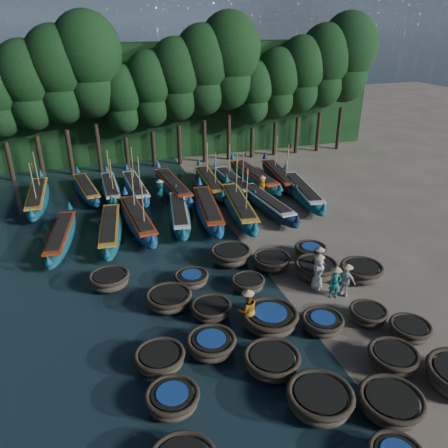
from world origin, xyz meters
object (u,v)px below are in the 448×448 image
object	(u,v)px
long_boat_6	(239,207)
fisherman_6	(262,187)
fisherman_0	(318,271)
coracle_21	(191,279)
coracle_19	(361,271)
coracle_23	(271,261)
long_boat_17	(279,176)
long_boat_4	(179,214)
fisherman_1	(335,281)
long_boat_16	(254,177)
coracle_24	(310,251)
coracle_11	(211,344)
long_boat_10	(87,189)
long_boat_14	(210,183)
coracle_14	(368,314)
coracle_20	(110,280)
coracle_5	(173,399)
coracle_12	(270,319)
coracle_10	(160,358)
fisherman_5	(160,192)
coracle_7	(320,399)
coracle_3	(391,403)
fisherman_2	(248,309)
coracle_8	(393,358)
long_boat_8	(302,192)
long_boat_7	(266,204)
fisherman_3	(318,262)
coracle_15	(169,299)
long_boat_12	(136,188)
coracle_22	(231,255)
long_boat_1	(61,237)
long_boat_11	(111,189)
long_boat_9	(38,198)
long_boat_13	(173,187)
coracle_18	(316,269)
long_boat_2	(110,229)
coracle_9	(410,330)
long_boat_5	(208,210)
coracle_13	(322,323)
coracle_6	(272,361)
coracle_16	(211,309)

from	to	relation	value
long_boat_6	fisherman_6	size ratio (longest dim) A/B	4.72
long_boat_6	fisherman_0	distance (m)	9.34
coracle_21	coracle_19	bearing A→B (deg)	-15.11
coracle_23	long_boat_17	bearing A→B (deg)	63.43
long_boat_4	fisherman_1	bearing A→B (deg)	-55.71
long_boat_16	coracle_24	bearing A→B (deg)	-101.57
coracle_11	long_boat_10	bearing A→B (deg)	101.26
long_boat_14	fisherman_0	bearing A→B (deg)	-83.05
coracle_14	coracle_20	distance (m)	11.96
coracle_5	coracle_12	xyz separation A→B (m)	(4.77, 2.82, 0.08)
coracle_10	fisherman_5	distance (m)	16.20
coracle_14	coracle_23	bearing A→B (deg)	110.80
fisherman_5	coracle_7	bearing A→B (deg)	15.96
coracle_3	coracle_11	world-z (taller)	coracle_11
coracle_23	fisherman_2	bearing A→B (deg)	-125.43
coracle_8	long_boat_8	xyz separation A→B (m)	(4.69, 16.14, 0.15)
long_boat_7	fisherman_3	xyz separation A→B (m)	(-0.90, -8.50, 0.31)
fisherman_6	coracle_24	bearing A→B (deg)	-4.49
coracle_15	long_boat_12	size ratio (longest dim) A/B	0.27
coracle_22	coracle_15	bearing A→B (deg)	-144.33
long_boat_1	long_boat_11	world-z (taller)	long_boat_11
coracle_15	fisherman_5	distance (m)	12.47
long_boat_9	long_boat_13	bearing A→B (deg)	-3.63
coracle_24	long_boat_17	xyz separation A→B (m)	(3.43, 11.47, 0.16)
coracle_18	long_boat_8	world-z (taller)	long_boat_8
coracle_15	fisherman_6	world-z (taller)	fisherman_6
long_boat_6	long_boat_2	bearing A→B (deg)	-168.14
coracle_9	fisherman_5	bearing A→B (deg)	111.34
long_boat_5	fisherman_3	distance (m)	9.26
long_boat_16	coracle_18	bearing A→B (deg)	-103.67
coracle_20	fisherman_3	world-z (taller)	fisherman_3
coracle_13	long_boat_14	distance (m)	17.49
coracle_23	long_boat_11	bearing A→B (deg)	117.58
coracle_21	long_boat_10	xyz separation A→B (m)	(-4.26, 14.05, 0.12)
long_boat_1	long_boat_4	xyz separation A→B (m)	(7.17, 0.98, 0.02)
coracle_6	coracle_22	world-z (taller)	coracle_22
coracle_24	coracle_6	bearing A→B (deg)	-127.70
coracle_6	long_boat_16	bearing A→B (deg)	69.85
coracle_8	fisherman_6	size ratio (longest dim) A/B	1.23
long_boat_6	long_boat_1	bearing A→B (deg)	-168.80
coracle_10	fisherman_5	size ratio (longest dim) A/B	1.11
coracle_10	coracle_18	distance (m)	9.38
coracle_20	long_boat_9	distance (m)	12.77
coracle_5	coracle_6	size ratio (longest dim) A/B	1.02
coracle_16	coracle_19	distance (m)	7.96
fisherman_0	fisherman_3	distance (m)	1.01
coracle_18	long_boat_4	xyz separation A→B (m)	(-4.93, 8.73, 0.03)
coracle_23	fisherman_5	world-z (taller)	fisherman_5
coracle_19	long_boat_8	bearing A→B (deg)	78.01
long_boat_5	coracle_19	bearing A→B (deg)	-54.74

